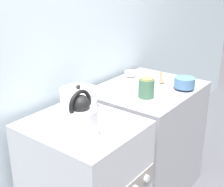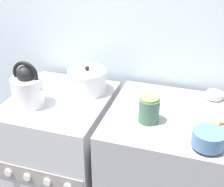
{
  "view_description": "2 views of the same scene",
  "coord_description": "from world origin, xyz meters",
  "px_view_note": "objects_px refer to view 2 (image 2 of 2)",
  "views": [
    {
      "loc": [
        -1.15,
        -0.78,
        1.66
      ],
      "look_at": [
        0.23,
        0.28,
        1.0
      ],
      "focal_mm": 50.0,
      "sensor_mm": 36.0,
      "label": 1
    },
    {
      "loc": [
        0.78,
        -1.11,
        1.77
      ],
      "look_at": [
        0.32,
        0.33,
        0.96
      ],
      "focal_mm": 50.0,
      "sensor_mm": 36.0,
      "label": 2
    }
  ],
  "objects_px": {
    "stove": "(64,157)",
    "storage_jar": "(149,110)",
    "cooking_pot": "(88,81)",
    "enamel_bowl": "(209,139)",
    "small_ceramic_bowl": "(215,95)",
    "kettle": "(28,88)"
  },
  "relations": [
    {
      "from": "kettle",
      "to": "cooking_pot",
      "type": "height_order",
      "value": "kettle"
    },
    {
      "from": "small_ceramic_bowl",
      "to": "storage_jar",
      "type": "distance_m",
      "value": 0.47
    },
    {
      "from": "cooking_pot",
      "to": "enamel_bowl",
      "type": "xyz_separation_m",
      "value": [
        0.72,
        -0.36,
        -0.01
      ]
    },
    {
      "from": "cooking_pot",
      "to": "stove",
      "type": "bearing_deg",
      "value": -131.97
    },
    {
      "from": "cooking_pot",
      "to": "enamel_bowl",
      "type": "height_order",
      "value": "cooking_pot"
    },
    {
      "from": "storage_jar",
      "to": "small_ceramic_bowl",
      "type": "bearing_deg",
      "value": 47.49
    },
    {
      "from": "stove",
      "to": "storage_jar",
      "type": "bearing_deg",
      "value": -8.62
    },
    {
      "from": "kettle",
      "to": "small_ceramic_bowl",
      "type": "xyz_separation_m",
      "value": [
        0.99,
        0.38,
        -0.07
      ]
    },
    {
      "from": "cooking_pot",
      "to": "enamel_bowl",
      "type": "distance_m",
      "value": 0.81
    },
    {
      "from": "stove",
      "to": "storage_jar",
      "type": "distance_m",
      "value": 0.76
    },
    {
      "from": "kettle",
      "to": "small_ceramic_bowl",
      "type": "distance_m",
      "value": 1.06
    },
    {
      "from": "kettle",
      "to": "stove",
      "type": "bearing_deg",
      "value": 42.24
    },
    {
      "from": "enamel_bowl",
      "to": "storage_jar",
      "type": "xyz_separation_m",
      "value": [
        -0.3,
        0.14,
        0.02
      ]
    },
    {
      "from": "stove",
      "to": "cooking_pot",
      "type": "relative_size",
      "value": 3.77
    },
    {
      "from": "stove",
      "to": "enamel_bowl",
      "type": "height_order",
      "value": "enamel_bowl"
    },
    {
      "from": "stove",
      "to": "kettle",
      "type": "relative_size",
      "value": 3.32
    },
    {
      "from": "kettle",
      "to": "small_ceramic_bowl",
      "type": "height_order",
      "value": "kettle"
    },
    {
      "from": "stove",
      "to": "enamel_bowl",
      "type": "relative_size",
      "value": 5.92
    },
    {
      "from": "stove",
      "to": "storage_jar",
      "type": "height_order",
      "value": "storage_jar"
    },
    {
      "from": "cooking_pot",
      "to": "small_ceramic_bowl",
      "type": "relative_size",
      "value": 2.44
    },
    {
      "from": "enamel_bowl",
      "to": "small_ceramic_bowl",
      "type": "bearing_deg",
      "value": 87.94
    },
    {
      "from": "storage_jar",
      "to": "cooking_pot",
      "type": "bearing_deg",
      "value": 152.1
    }
  ]
}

